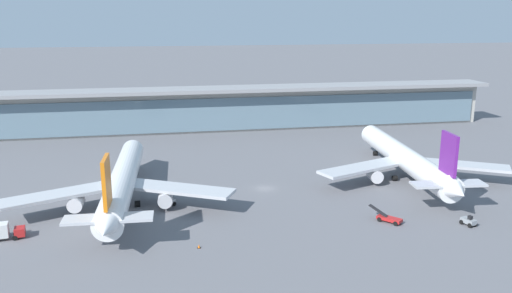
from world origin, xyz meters
name	(u,v)px	position (x,y,z in m)	size (l,w,h in m)	color
ground_plane	(264,188)	(0.00, 0.00, 0.00)	(1200.00, 1200.00, 0.00)	slate
airliner_left_stand	(122,182)	(-31.66, -5.01, 5.13)	(47.07, 61.21, 16.30)	white
airliner_centre_stand	(405,158)	(35.55, 1.16, 5.13)	(46.95, 61.26, 16.30)	white
service_truck_under_wing_grey	(469,221)	(34.06, -28.89, 0.87)	(2.48, 3.24, 2.05)	gray
service_truck_mid_apron_white	(168,202)	(-22.29, -7.60, 0.87)	(3.32, 3.05, 2.05)	silver
service_truck_by_tail_red	(388,218)	(19.63, -24.50, 0.81)	(5.42, 6.07, 2.70)	#B21E1E
terminal_building	(227,108)	(0.00, 65.69, 7.87)	(191.21, 12.80, 15.20)	#B2ADA3
safety_cone_alpha	(199,246)	(-17.65, -29.33, 0.32)	(0.62, 0.62, 0.70)	orange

